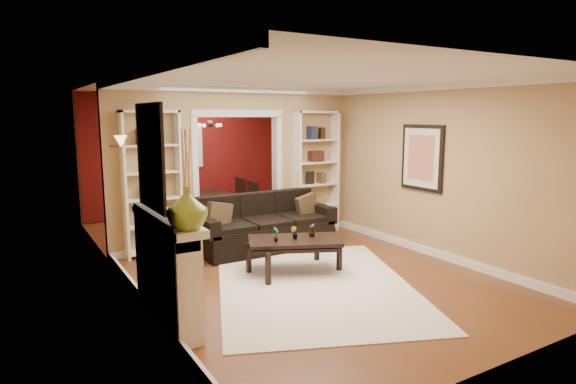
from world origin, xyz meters
TOP-DOWN VIEW (x-y plane):
  - floor at (0.00, 0.00)m, footprint 8.00×8.00m
  - ceiling at (0.00, 0.00)m, footprint 8.00×8.00m
  - wall_back at (0.00, 4.00)m, footprint 8.00×0.00m
  - wall_front at (0.00, -4.00)m, footprint 8.00×0.00m
  - wall_left at (-2.25, 0.00)m, footprint 0.00×8.00m
  - wall_right at (2.25, 0.00)m, footprint 0.00×8.00m
  - partition_wall at (0.00, 1.20)m, footprint 4.50×0.15m
  - red_back_panel at (0.00, 3.97)m, footprint 4.44×0.04m
  - dining_window at (0.00, 3.93)m, footprint 0.78×0.03m
  - area_rug at (-0.12, -1.43)m, footprint 3.59×4.14m
  - sofa at (0.13, 0.45)m, footprint 2.32×1.00m
  - pillow_left at (-0.69, 0.43)m, footprint 0.44×0.21m
  - pillow_right at (0.96, 0.43)m, footprint 0.39×0.15m
  - coffee_table at (-0.07, -0.83)m, footprint 1.46×1.16m
  - plant_left at (-0.37, -0.83)m, footprint 0.14×0.14m
  - plant_center at (-0.07, -0.83)m, footprint 0.12×0.13m
  - plant_right at (0.23, -0.83)m, footprint 0.11×0.11m
  - bookshelf_left at (-1.55, 1.03)m, footprint 0.90×0.30m
  - bookshelf_right at (1.55, 1.03)m, footprint 0.90×0.30m
  - fireplace at (-2.09, -1.50)m, footprint 0.32×1.70m
  - vase at (-2.09, -2.20)m, footprint 0.46×0.46m
  - mirror at (-2.23, -1.50)m, footprint 0.03×0.95m
  - wall_sconce at (-2.15, 0.55)m, footprint 0.18×0.18m
  - framed_art at (2.21, -1.00)m, footprint 0.04×0.85m
  - dining_table at (0.11, 2.71)m, footprint 1.71×0.95m
  - dining_chair_nw at (-0.44, 2.41)m, footprint 0.53×0.53m
  - dining_chair_ne at (0.66, 2.41)m, footprint 0.49×0.49m
  - dining_chair_sw at (-0.44, 3.01)m, footprint 0.55×0.55m
  - dining_chair_se at (0.66, 3.01)m, footprint 0.58×0.58m
  - chandelier at (0.00, 2.70)m, footprint 0.50×0.50m

SIDE VIEW (x-z plane):
  - floor at x=0.00m, z-range 0.00..0.00m
  - area_rug at x=-0.12m, z-range 0.00..0.01m
  - coffee_table at x=-0.07m, z-range 0.00..0.49m
  - dining_table at x=0.11m, z-range 0.00..0.60m
  - dining_chair_ne at x=0.66m, z-range 0.00..0.89m
  - dining_chair_se at x=0.66m, z-range 0.00..0.90m
  - dining_chair_nw at x=-0.44m, z-range 0.00..0.90m
  - sofa at x=0.13m, z-range 0.00..0.91m
  - dining_chair_sw at x=-0.44m, z-range 0.00..0.93m
  - plant_center at x=-0.07m, z-range 0.49..0.67m
  - fireplace at x=-2.09m, z-range 0.00..1.16m
  - plant_right at x=0.23m, z-range 0.49..0.67m
  - plant_left at x=-0.37m, z-range 0.49..0.71m
  - pillow_right at x=0.96m, z-range 0.44..0.83m
  - pillow_left at x=-0.69m, z-range 0.44..0.87m
  - bookshelf_left at x=-1.55m, z-range 0.00..2.30m
  - bookshelf_right at x=1.55m, z-range 0.00..2.30m
  - red_back_panel at x=0.00m, z-range 0.00..2.64m
  - wall_back at x=0.00m, z-range -2.65..5.35m
  - wall_front at x=0.00m, z-range -2.65..5.35m
  - wall_left at x=-2.25m, z-range -2.65..5.35m
  - wall_right at x=2.25m, z-range -2.65..5.35m
  - partition_wall at x=0.00m, z-range 0.00..2.70m
  - vase at x=-2.09m, z-range 1.16..1.56m
  - dining_window at x=0.00m, z-range 1.06..2.04m
  - framed_art at x=2.21m, z-range 1.02..2.08m
  - mirror at x=-2.23m, z-range 1.25..2.35m
  - wall_sconce at x=-2.15m, z-range 1.72..1.94m
  - chandelier at x=0.00m, z-range 1.87..2.17m
  - ceiling at x=0.00m, z-range 2.70..2.70m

